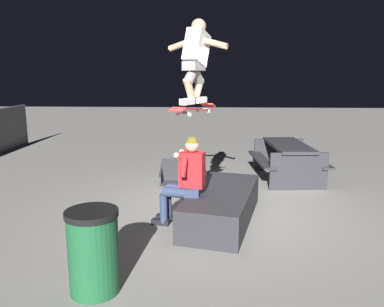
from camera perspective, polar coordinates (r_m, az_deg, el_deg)
ground_plane at (r=6.05m, az=4.05°, el=-9.05°), size 40.00×40.00×0.00m
ledge_box_main at (r=5.75m, az=4.50°, el=-7.72°), size 2.21×1.29×0.47m
person_sitting_on_ledge at (r=5.41m, az=-1.07°, el=-3.54°), size 0.59×0.79×1.30m
skateboard at (r=5.23m, az=0.27°, el=6.66°), size 1.01×0.62×0.13m
skater_airborne at (r=5.26m, az=0.57°, el=14.18°), size 0.62×0.83×1.12m
kicker_ramp at (r=7.90m, az=-1.40°, el=-3.51°), size 1.30×1.04×0.44m
picnic_table_back at (r=8.13m, az=14.14°, el=-0.32°), size 1.80×1.47×0.75m
trash_bin at (r=4.01m, az=-14.50°, el=-13.96°), size 0.52×0.52×0.86m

